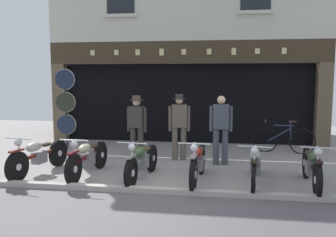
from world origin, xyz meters
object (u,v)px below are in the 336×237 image
shopkeeper_center (179,124)px  motorcycle_center_right (255,164)px  motorcycle_far_left (39,155)px  salesman_left (137,123)px  motorcycle_center_left (142,160)px  motorcycle_center (198,161)px  salesman_right (221,127)px  leaning_bicycle (284,139)px  advert_board_near (238,94)px  motorcycle_left (88,157)px  advert_board_far (280,91)px  motorcycle_right (312,166)px  tyre_sign_pole (66,103)px

shopkeeper_center → motorcycle_center_right: bearing=125.5°
motorcycle_far_left → shopkeeper_center: bearing=-138.7°
motorcycle_center_right → salesman_left: size_ratio=1.21×
motorcycle_center_left → motorcycle_center: bearing=-174.8°
salesman_right → leaning_bicycle: size_ratio=0.98×
shopkeeper_center → advert_board_near: advert_board_near is taller
leaning_bicycle → motorcycle_center_right: bearing=168.2°
motorcycle_center → advert_board_near: 4.78m
motorcycle_far_left → salesman_left: bearing=-123.0°
motorcycle_left → salesman_left: size_ratio=1.19×
motorcycle_far_left → advert_board_far: 7.46m
motorcycle_center → motorcycle_right: motorcycle_center is taller
motorcycle_center_left → salesman_left: salesman_left is taller
salesman_left → tyre_sign_pole: (-2.35, 0.76, 0.46)m
salesman_right → advert_board_far: bearing=-124.2°
advert_board_far → leaning_bicycle: bearing=-92.4°
salesman_right → tyre_sign_pole: 4.76m
motorcycle_left → salesman_right: size_ratio=1.16×
shopkeeper_center → advert_board_far: size_ratio=1.74×
motorcycle_center_right → advert_board_far: bearing=-96.6°
shopkeeper_center → tyre_sign_pole: bearing=-22.2°
motorcycle_center_right → advert_board_near: (-0.13, 4.48, 1.20)m
salesman_right → motorcycle_center_right: bearing=112.5°
shopkeeper_center → salesman_right: 1.12m
motorcycle_center_right → salesman_left: bearing=-26.4°
salesman_left → motorcycle_center: bearing=140.7°
motorcycle_far_left → leaning_bicycle: 6.59m
motorcycle_center_left → shopkeeper_center: bearing=-100.3°
shopkeeper_center → advert_board_far: advert_board_far is taller
motorcycle_left → salesman_left: (0.65, 1.92, 0.51)m
motorcycle_center_right → advert_board_far: size_ratio=2.04×
motorcycle_far_left → advert_board_near: size_ratio=2.18×
motorcycle_left → motorcycle_center_left: motorcycle_left is taller
motorcycle_far_left → advert_board_near: (4.59, 4.40, 1.19)m
advert_board_near → motorcycle_left: bearing=-128.0°
motorcycle_center → advert_board_far: size_ratio=2.03×
motorcycle_center → advert_board_far: advert_board_far is taller
motorcycle_right → advert_board_far: size_ratio=2.00×
motorcycle_far_left → motorcycle_right: size_ratio=1.01×
motorcycle_right → tyre_sign_pole: tyre_sign_pole is taller
salesman_right → tyre_sign_pole: size_ratio=0.71×
leaning_bicycle → motorcycle_center: bearing=152.2°
motorcycle_center_right → leaning_bicycle: leaning_bicycle is taller
motorcycle_right → leaning_bicycle: leaning_bicycle is taller
motorcycle_left → motorcycle_center: 2.42m
salesman_right → advert_board_near: 3.09m
tyre_sign_pole → leaning_bicycle: (6.37, 0.40, -1.01)m
motorcycle_left → shopkeeper_center: 2.60m
motorcycle_center_right → shopkeeper_center: size_ratio=1.18×
motorcycle_far_left → salesman_right: 4.31m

